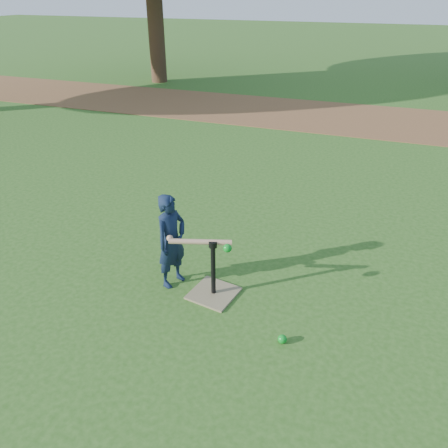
% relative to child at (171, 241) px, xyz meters
% --- Properties ---
extents(ground, '(80.00, 80.00, 0.00)m').
position_rel_child_xyz_m(ground, '(0.65, -0.21, -0.50)').
color(ground, '#285116').
rests_on(ground, ground).
extents(dirt_strip, '(24.00, 3.00, 0.01)m').
position_rel_child_xyz_m(dirt_strip, '(0.65, 7.29, -0.49)').
color(dirt_strip, brown).
rests_on(dirt_strip, ground).
extents(child, '(0.34, 0.42, 1.00)m').
position_rel_child_xyz_m(child, '(0.00, 0.00, 0.00)').
color(child, '#101C32').
rests_on(child, ground).
extents(wiffle_ball_ground, '(0.08, 0.08, 0.08)m').
position_rel_child_xyz_m(wiffle_ball_ground, '(1.27, -0.47, -0.46)').
color(wiffle_ball_ground, '#0C841D').
rests_on(wiffle_ball_ground, ground).
extents(batting_tee, '(0.49, 0.49, 0.61)m').
position_rel_child_xyz_m(batting_tee, '(0.46, -0.05, -0.39)').
color(batting_tee, '#807151').
rests_on(batting_tee, ground).
extents(swing_action, '(0.67, 0.23, 0.11)m').
position_rel_child_xyz_m(swing_action, '(0.37, -0.09, 0.11)').
color(swing_action, tan).
rests_on(swing_action, ground).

